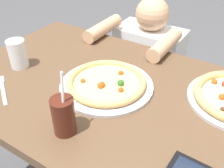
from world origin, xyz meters
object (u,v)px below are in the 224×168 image
at_px(pizza_near, 106,83).
at_px(fork, 3,88).
at_px(drink_cup_colored, 64,116).
at_px(water_cup_clear, 18,54).
at_px(diner_seated, 146,76).

distance_m(pizza_near, fork, 0.40).
bearing_deg(drink_cup_colored, water_cup_clear, 155.53).
relative_size(water_cup_clear, diner_seated, 0.13).
height_order(drink_cup_colored, fork, drink_cup_colored).
bearing_deg(water_cup_clear, diner_seated, 66.44).
xyz_separation_m(drink_cup_colored, water_cup_clear, (-0.43, 0.20, -0.00)).
relative_size(pizza_near, drink_cup_colored, 1.64).
distance_m(drink_cup_colored, fork, 0.36).
xyz_separation_m(pizza_near, drink_cup_colored, (0.02, -0.27, 0.05)).
bearing_deg(water_cup_clear, drink_cup_colored, -24.47).
relative_size(drink_cup_colored, diner_seated, 0.24).
xyz_separation_m(pizza_near, water_cup_clear, (-0.41, -0.07, 0.05)).
bearing_deg(diner_seated, fork, -105.11).
distance_m(pizza_near, drink_cup_colored, 0.27).
bearing_deg(fork, diner_seated, 74.89).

